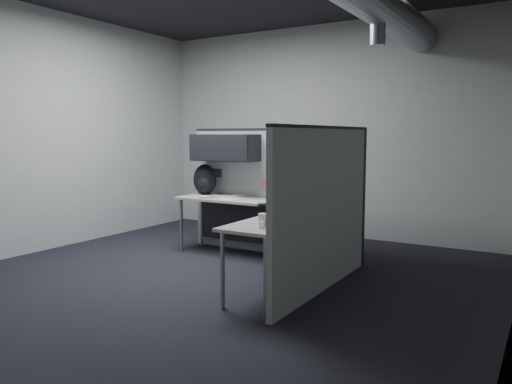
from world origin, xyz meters
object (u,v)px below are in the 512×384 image
Objects in this scene: monitor at (312,183)px; keyboard at (278,205)px; desk at (266,214)px; backpack at (205,180)px; phone at (281,214)px.

monitor is 1.26× the size of keyboard.
desk is 5.52× the size of backpack.
backpack is at bearing 156.52° from phone.
backpack is at bearing 162.39° from desk.
keyboard is at bearing -114.48° from monitor.
keyboard is 0.81m from phone.
desk is 4.00× the size of monitor.
keyboard is at bearing -22.59° from desk.
monitor reaches higher than keyboard.
backpack is (-1.16, 0.37, 0.32)m from desk.
monitor is at bearing 52.22° from keyboard.
keyboard is 1.45m from backpack.
phone is at bearing -61.08° from monitor.
desk is at bearing 137.88° from phone.
keyboard is at bearing -28.91° from backpack.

